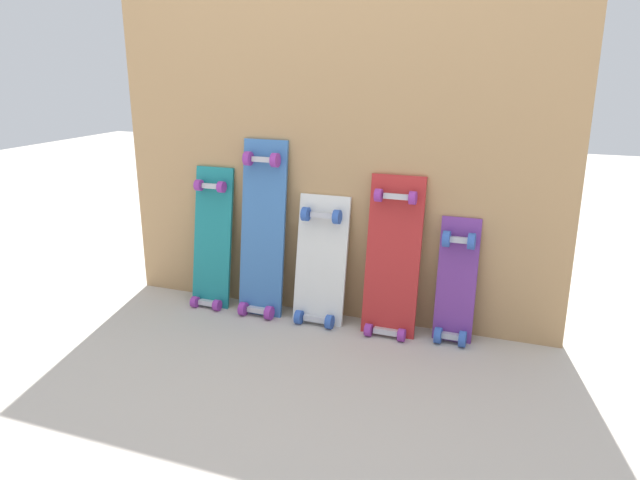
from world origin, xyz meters
name	(u,v)px	position (x,y,z in m)	size (l,w,h in m)	color
ground_plane	(325,317)	(0.00, 0.00, 0.00)	(12.00, 12.00, 0.00)	#B2AAA0
plywood_wall_panel	(331,132)	(0.00, 0.07, 0.85)	(2.07, 0.04, 1.71)	tan
skateboard_teal	(212,245)	(-0.57, -0.03, 0.30)	(0.20, 0.19, 0.74)	#197A7F
skateboard_blue	(262,236)	(-0.30, -0.03, 0.37)	(0.22, 0.20, 0.88)	#386BAD
skateboard_white	(320,267)	(-0.01, -0.03, 0.26)	(0.24, 0.19, 0.64)	silver
skateboard_red	(392,264)	(0.32, -0.03, 0.31)	(0.24, 0.20, 0.76)	#B22626
skateboard_purple	(455,288)	(0.59, -0.02, 0.23)	(0.17, 0.16, 0.59)	#6B338C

